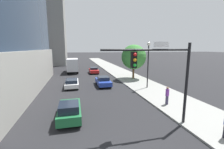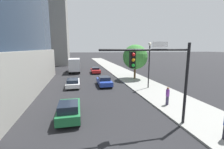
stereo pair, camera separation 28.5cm
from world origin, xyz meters
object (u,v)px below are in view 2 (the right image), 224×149
Objects in this scene: car_green at (69,110)px; car_red at (95,70)px; pedestrian_purple_shirt at (168,96)px; street_tree at (135,57)px; car_blue at (104,81)px; car_white at (73,83)px; street_lamp at (149,59)px; box_truck at (75,65)px; construction_building at (46,14)px; traffic_light_pole at (162,69)px.

car_red is (4.66, 22.47, -0.06)m from car_green.
car_red is 22.18m from pedestrian_purple_shirt.
street_tree is 11.11m from car_red.
car_blue is 0.94× the size of car_white.
box_truck is at bearing 121.27° from street_lamp.
car_blue reaches higher than car_white.
box_truck is 3.93× the size of pedestrian_purple_shirt.
construction_building reaches higher than pedestrian_purple_shirt.
car_red is at bearing 126.51° from street_tree.
car_green reaches higher than car_white.
street_lamp is 11.56m from car_white.
construction_building is 48.35m from car_green.
car_blue is at bearing 65.92° from car_green.
street_lamp reaches higher than car_white.
traffic_light_pole is at bearing -128.96° from pedestrian_purple_shirt.
car_white is 2.67× the size of pedestrian_purple_shirt.
car_red is (0.00, 12.05, -0.02)m from car_blue.
car_blue is 12.05m from car_red.
street_lamp is at bearing -17.83° from car_white.
car_green is at bearing -175.16° from pedestrian_purple_shirt.
traffic_light_pole is 3.57× the size of pedestrian_purple_shirt.
traffic_light_pole reaches higher than box_truck.
car_green reaches higher than car_blue.
street_tree reaches higher than car_green.
car_green is 0.91× the size of car_blue.
street_tree is 11.93m from car_white.
street_tree reaches higher than car_red.
box_truck is (-0.00, 24.55, 1.09)m from car_green.
traffic_light_pole reaches higher than pedestrian_purple_shirt.
car_green is 2.29× the size of pedestrian_purple_shirt.
box_truck is at bearing 111.49° from pedestrian_purple_shirt.
street_lamp reaches higher than car_blue.
car_white is (-6.42, 13.53, -3.66)m from traffic_light_pole.
car_blue is 2.52× the size of pedestrian_purple_shirt.
pedestrian_purple_shirt is (-1.10, -6.54, -3.17)m from street_lamp.
car_blue is at bearing -3.40° from car_white.
construction_building reaches higher than car_blue.
street_tree is 15.39m from box_truck.
street_tree is (4.53, 16.80, -0.21)m from traffic_light_pole.
car_green is (-6.42, 2.83, -3.55)m from traffic_light_pole.
construction_building is at bearing 122.82° from street_tree.
car_white is at bearing 176.60° from car_blue.
traffic_light_pole is 25.62m from car_red.
car_green is 22.95m from car_red.
street_tree is at bearing 51.91° from car_green.
pedestrian_purple_shirt is (9.35, -9.90, 0.42)m from car_white.
street_lamp reaches higher than traffic_light_pole.
car_blue is 0.64× the size of box_truck.
car_blue is 1.05× the size of car_red.
traffic_light_pole is 1.49× the size of car_red.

